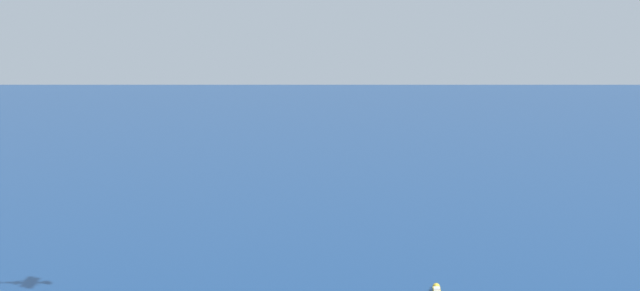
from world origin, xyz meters
The scene contains 1 object.
motorboat_inshore centered at (-22.58, 34.75, 0.44)m, with size 5.64×4.07×1.64m.
Camera 1 is at (115.12, -50.19, 48.29)m, focal length 47.34 mm.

